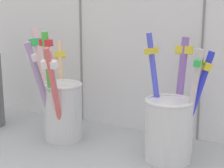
% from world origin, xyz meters
% --- Properties ---
extents(counter_slab, '(0.64, 0.22, 0.02)m').
position_xyz_m(counter_slab, '(0.00, 0.00, 0.01)').
color(counter_slab, '#9EA3A8').
rests_on(counter_slab, ground).
extents(tile_wall_back, '(0.64, 0.02, 0.45)m').
position_xyz_m(tile_wall_back, '(0.00, 0.12, 0.23)').
color(tile_wall_back, white).
rests_on(tile_wall_back, ground).
extents(toothbrush_cup_left, '(0.10, 0.13, 0.17)m').
position_xyz_m(toothbrush_cup_left, '(-0.09, 0.02, 0.08)').
color(toothbrush_cup_left, silver).
rests_on(toothbrush_cup_left, counter_slab).
extents(toothbrush_cup_right, '(0.10, 0.09, 0.17)m').
position_xyz_m(toothbrush_cup_right, '(0.09, 0.02, 0.07)').
color(toothbrush_cup_right, silver).
rests_on(toothbrush_cup_right, counter_slab).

